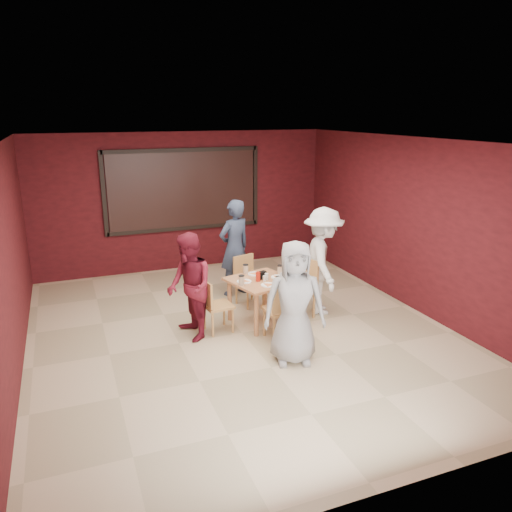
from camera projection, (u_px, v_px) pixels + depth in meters
name	position (u px, v px, depth m)	size (l,w,h in m)	color
floor	(242.00, 333.00, 7.46)	(7.00, 7.00, 0.00)	#CBB48D
window_blinds	(184.00, 190.00, 10.08)	(3.00, 0.02, 1.50)	black
dining_table	(261.00, 284.00, 7.67)	(1.09, 1.09, 0.86)	#BA724C
chair_front	(283.00, 308.00, 7.06)	(0.44, 0.44, 0.91)	tan
chair_back	(247.00, 277.00, 8.47)	(0.50, 0.50, 0.84)	tan
chair_left	(214.00, 303.00, 7.37)	(0.44, 0.44, 0.82)	tan
chair_right	(301.00, 285.00, 7.91)	(0.60, 0.60, 0.95)	tan
diner_front	(294.00, 303.00, 6.41)	(0.80, 0.52, 1.64)	#9C9C9C
diner_back	(235.00, 248.00, 8.80)	(0.63, 0.41, 1.73)	#2F3C55
diner_left	(190.00, 287.00, 7.10)	(0.76, 0.59, 1.56)	maroon
diner_right	(323.00, 261.00, 8.02)	(1.12, 0.65, 1.74)	white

